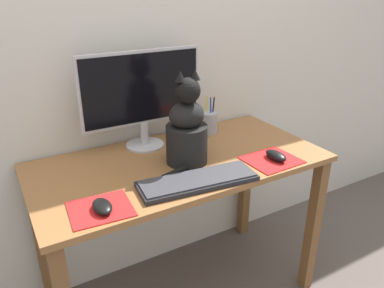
# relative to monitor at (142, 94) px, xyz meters

# --- Properties ---
(wall_back) EXTENTS (7.00, 0.04, 2.50)m
(wall_back) POSITION_rel_monitor_xyz_m (0.07, 0.13, 0.27)
(wall_back) COLOR beige
(wall_back) RESTS_ON ground_plane
(desk) EXTENTS (1.22, 0.60, 0.74)m
(desk) POSITION_rel_monitor_xyz_m (0.07, -0.21, -0.36)
(desk) COLOR brown
(desk) RESTS_ON ground_plane
(monitor) EXTENTS (0.55, 0.17, 0.43)m
(monitor) POSITION_rel_monitor_xyz_m (0.00, 0.00, 0.00)
(monitor) COLOR #B2B2B7
(monitor) RESTS_ON desk
(keyboard) EXTENTS (0.46, 0.20, 0.02)m
(keyboard) POSITION_rel_monitor_xyz_m (0.03, -0.41, -0.23)
(keyboard) COLOR black
(keyboard) RESTS_ON desk
(mousepad_left) EXTENTS (0.21, 0.19, 0.00)m
(mousepad_left) POSITION_rel_monitor_xyz_m (-0.33, -0.40, -0.24)
(mousepad_left) COLOR red
(mousepad_left) RESTS_ON desk
(mousepad_right) EXTENTS (0.22, 0.20, 0.00)m
(mousepad_right) POSITION_rel_monitor_xyz_m (0.40, -0.40, -0.24)
(mousepad_right) COLOR red
(mousepad_right) RESTS_ON desk
(computer_mouse_left) EXTENTS (0.06, 0.10, 0.03)m
(computer_mouse_left) POSITION_rel_monitor_xyz_m (-0.33, -0.42, -0.23)
(computer_mouse_left) COLOR black
(computer_mouse_left) RESTS_ON mousepad_left
(computer_mouse_right) EXTENTS (0.06, 0.11, 0.04)m
(computer_mouse_right) POSITION_rel_monitor_xyz_m (0.41, -0.41, -0.22)
(computer_mouse_right) COLOR black
(computer_mouse_right) RESTS_ON mousepad_right
(cat) EXTENTS (0.25, 0.20, 0.38)m
(cat) POSITION_rel_monitor_xyz_m (0.09, -0.24, -0.10)
(cat) COLOR black
(cat) RESTS_ON desk
(pen_cup) EXTENTS (0.08, 0.08, 0.18)m
(pen_cup) POSITION_rel_monitor_xyz_m (0.34, -0.01, -0.19)
(pen_cup) COLOR #99999E
(pen_cup) RESTS_ON desk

